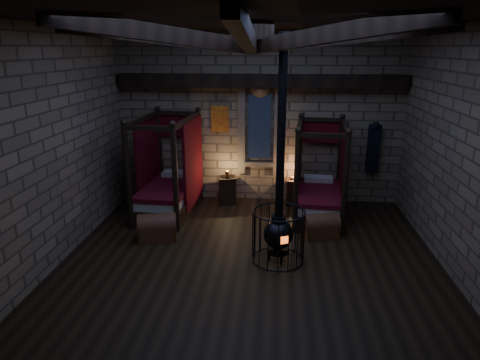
# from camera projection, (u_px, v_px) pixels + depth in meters

# --- Properties ---
(room) EXTENTS (7.02, 7.02, 4.29)m
(room) POSITION_uv_depth(u_px,v_px,m) (252.00, 52.00, 6.92)
(room) COLOR black
(room) RESTS_ON ground
(bed_left) EXTENTS (1.30, 2.27, 2.29)m
(bed_left) POSITION_uv_depth(u_px,v_px,m) (169.00, 189.00, 10.25)
(bed_left) COLOR black
(bed_left) RESTS_ON ground
(bed_right) EXTENTS (1.26, 2.16, 2.18)m
(bed_right) POSITION_uv_depth(u_px,v_px,m) (318.00, 194.00, 9.98)
(bed_right) COLOR black
(bed_right) RESTS_ON ground
(trunk_left) EXTENTS (0.86, 0.65, 0.56)m
(trunk_left) POSITION_uv_depth(u_px,v_px,m) (157.00, 228.00, 8.81)
(trunk_left) COLOR brown
(trunk_left) RESTS_ON ground
(trunk_right) EXTENTS (0.80, 0.61, 0.52)m
(trunk_right) POSITION_uv_depth(u_px,v_px,m) (321.00, 227.00, 8.93)
(trunk_right) COLOR brown
(trunk_right) RESTS_ON ground
(nightstand_left) EXTENTS (0.52, 0.51, 0.86)m
(nightstand_left) POSITION_uv_depth(u_px,v_px,m) (227.00, 190.00, 10.81)
(nightstand_left) COLOR black
(nightstand_left) RESTS_ON ground
(nightstand_right) EXTENTS (0.44, 0.42, 0.72)m
(nightstand_right) POSITION_uv_depth(u_px,v_px,m) (294.00, 192.00, 10.75)
(nightstand_right) COLOR black
(nightstand_right) RESTS_ON ground
(stove) EXTENTS (0.97, 0.97, 4.05)m
(stove) POSITION_uv_depth(u_px,v_px,m) (278.00, 231.00, 7.80)
(stove) COLOR black
(stove) RESTS_ON ground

